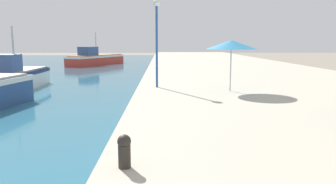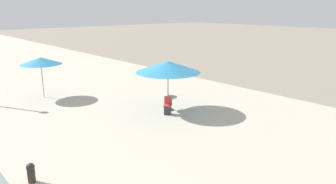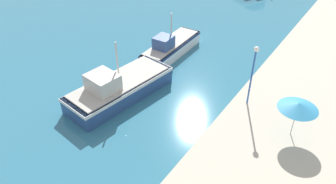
# 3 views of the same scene
# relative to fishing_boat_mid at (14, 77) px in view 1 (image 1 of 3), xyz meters

# --- Properties ---
(quay_promenade) EXTENTS (16.00, 90.00, 0.73)m
(quay_promenade) POSITION_rel_fishing_boat_mid_xyz_m (16.24, 12.29, -0.49)
(quay_promenade) COLOR #BCB29E
(quay_promenade) RESTS_ON ground_plane
(fishing_boat_mid) EXTENTS (2.28, 7.46, 4.10)m
(fishing_boat_mid) POSITION_rel_fishing_boat_mid_xyz_m (0.00, 0.00, 0.00)
(fishing_boat_mid) COLOR white
(fishing_boat_mid) RESTS_ON water_basin
(fishing_boat_far) EXTENTS (6.53, 10.32, 4.35)m
(fishing_boat_far) POSITION_rel_fishing_boat_mid_xyz_m (0.53, 23.71, 0.05)
(fishing_boat_far) COLOR red
(fishing_boat_far) RESTS_ON water_basin
(cafe_umbrella_white) EXTENTS (2.46, 2.46, 2.48)m
(cafe_umbrella_white) POSITION_rel_fishing_boat_mid_xyz_m (12.90, -5.43, 2.14)
(cafe_umbrella_white) COLOR #B7B7B7
(cafe_umbrella_white) RESTS_ON quay_promenade
(mooring_bollard) EXTENTS (0.26, 0.26, 0.65)m
(mooring_bollard) POSITION_rel_fishing_boat_mid_xyz_m (8.82, -15.27, 0.23)
(mooring_bollard) COLOR #2D2823
(mooring_bollard) RESTS_ON quay_promenade
(lamppost) EXTENTS (0.36, 0.36, 4.56)m
(lamppost) POSITION_rel_fishing_boat_mid_xyz_m (9.29, -3.93, 2.97)
(lamppost) COLOR #28519E
(lamppost) RESTS_ON quay_promenade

